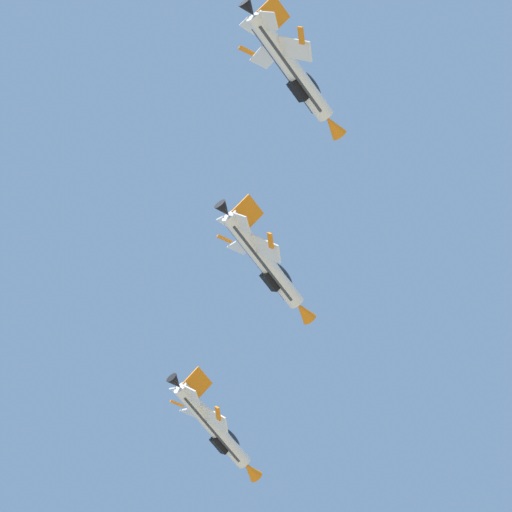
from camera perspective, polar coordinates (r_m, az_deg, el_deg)
fighter_jet_lead at (r=137.74m, az=-1.93°, el=-7.85°), size 7.12×15.97×7.90m
fighter_jet_left_wing at (r=125.44m, az=0.42°, el=-0.28°), size 6.90×15.97×8.08m
fighter_jet_right_wing at (r=118.34m, az=1.68°, el=8.55°), size 7.29×15.97×7.77m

